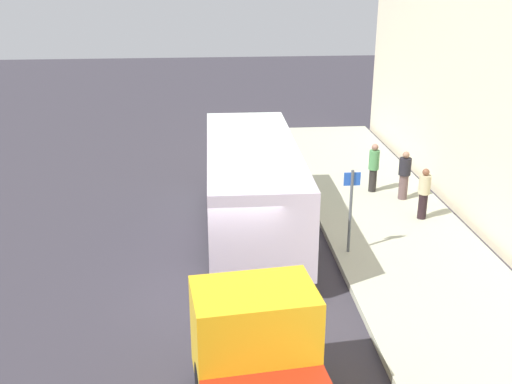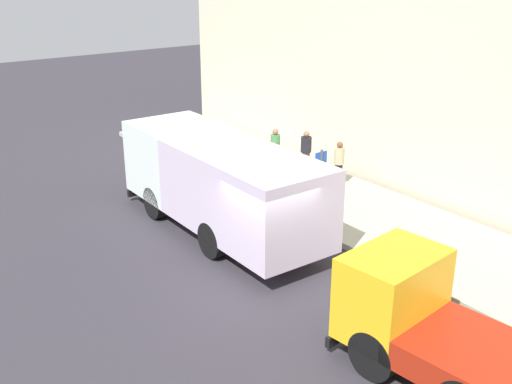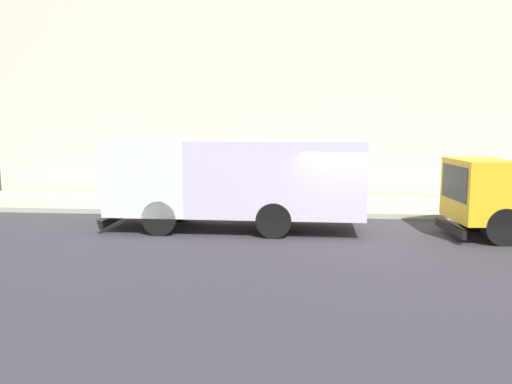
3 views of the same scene
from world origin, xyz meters
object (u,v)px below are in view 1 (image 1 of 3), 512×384
(pedestrian_standing, at_px, (424,193))
(street_sign_post, at_px, (351,204))
(large_utility_truck, at_px, (252,184))
(small_flatbed_truck, at_px, (265,382))
(pedestrian_third, at_px, (404,174))
(pedestrian_walking, at_px, (374,166))

(pedestrian_standing, bearing_deg, street_sign_post, -114.78)
(large_utility_truck, bearing_deg, pedestrian_standing, 5.47)
(small_flatbed_truck, distance_m, pedestrian_third, 11.62)
(large_utility_truck, bearing_deg, pedestrian_walking, 34.22)
(small_flatbed_truck, bearing_deg, street_sign_post, 59.24)
(pedestrian_walking, bearing_deg, pedestrian_third, 170.17)
(small_flatbed_truck, height_order, pedestrian_third, small_flatbed_truck)
(street_sign_post, bearing_deg, pedestrian_walking, 67.41)
(pedestrian_standing, bearing_deg, small_flatbed_truck, -95.36)
(pedestrian_third, xyz_separation_m, street_sign_post, (-2.71, -3.74, 0.54))
(pedestrian_walking, xyz_separation_m, pedestrian_third, (0.82, -0.79, -0.04))
(pedestrian_walking, relative_size, pedestrian_third, 1.03)
(pedestrian_third, bearing_deg, small_flatbed_truck, -110.46)
(large_utility_truck, height_order, street_sign_post, large_utility_truck)
(large_utility_truck, distance_m, street_sign_post, 2.98)
(street_sign_post, bearing_deg, pedestrian_standing, 36.73)
(large_utility_truck, distance_m, pedestrian_third, 5.65)
(large_utility_truck, relative_size, street_sign_post, 3.36)
(pedestrian_walking, xyz_separation_m, pedestrian_standing, (0.89, -2.46, -0.05))
(pedestrian_third, bearing_deg, large_utility_truck, -149.32)
(pedestrian_walking, bearing_deg, street_sign_post, 101.69)
(large_utility_truck, xyz_separation_m, pedestrian_third, (5.20, 2.12, -0.59))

